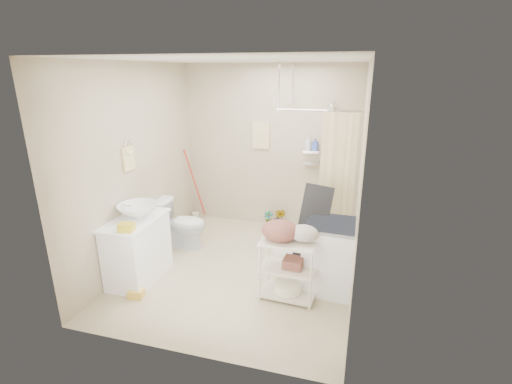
% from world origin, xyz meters
% --- Properties ---
extents(floor, '(3.20, 3.20, 0.00)m').
position_xyz_m(floor, '(0.00, 0.00, 0.00)').
color(floor, '#C5B893').
rests_on(floor, ground).
extents(ceiling, '(2.80, 3.20, 0.04)m').
position_xyz_m(ceiling, '(0.00, 0.00, 2.60)').
color(ceiling, silver).
rests_on(ceiling, ground).
extents(wall_back, '(2.80, 0.04, 2.60)m').
position_xyz_m(wall_back, '(0.00, 1.60, 1.30)').
color(wall_back, '#B9AA8F').
rests_on(wall_back, ground).
extents(wall_front, '(2.80, 0.04, 2.60)m').
position_xyz_m(wall_front, '(0.00, -1.60, 1.30)').
color(wall_front, '#B9AA8F').
rests_on(wall_front, ground).
extents(wall_left, '(0.04, 3.20, 2.60)m').
position_xyz_m(wall_left, '(-1.40, 0.00, 1.30)').
color(wall_left, '#B9AA8F').
rests_on(wall_left, ground).
extents(wall_right, '(0.04, 3.20, 2.60)m').
position_xyz_m(wall_right, '(1.40, 0.00, 1.30)').
color(wall_right, '#B9AA8F').
rests_on(wall_right, ground).
extents(vanity, '(0.52, 0.91, 0.79)m').
position_xyz_m(vanity, '(-1.16, -0.53, 0.39)').
color(vanity, white).
rests_on(vanity, ground).
extents(sink, '(0.53, 0.53, 0.17)m').
position_xyz_m(sink, '(-1.15, -0.46, 0.87)').
color(sink, silver).
rests_on(sink, vanity).
extents(counter_basket, '(0.19, 0.16, 0.09)m').
position_xyz_m(counter_basket, '(-1.05, -0.85, 0.83)').
color(counter_basket, gold).
rests_on(counter_basket, vanity).
extents(floor_basket, '(0.28, 0.24, 0.13)m').
position_xyz_m(floor_basket, '(-0.97, -0.93, 0.07)').
color(floor_basket, yellow).
rests_on(floor_basket, ground).
extents(toilet, '(0.72, 0.42, 0.72)m').
position_xyz_m(toilet, '(-1.04, 0.42, 0.36)').
color(toilet, silver).
rests_on(toilet, ground).
extents(mop, '(0.15, 0.15, 1.25)m').
position_xyz_m(mop, '(-1.29, 1.42, 0.62)').
color(mop, red).
rests_on(mop, ground).
extents(potted_plant_a, '(0.17, 0.13, 0.30)m').
position_xyz_m(potted_plant_a, '(0.04, 1.38, 0.15)').
color(potted_plant_a, brown).
rests_on(potted_plant_a, ground).
extents(potted_plant_b, '(0.23, 0.20, 0.37)m').
position_xyz_m(potted_plant_b, '(0.21, 1.39, 0.18)').
color(potted_plant_b, brown).
rests_on(potted_plant_b, ground).
extents(hanging_towel, '(0.28, 0.03, 0.42)m').
position_xyz_m(hanging_towel, '(-0.15, 1.58, 1.50)').
color(hanging_towel, beige).
rests_on(hanging_towel, wall_back).
extents(towel_ring, '(0.04, 0.22, 0.34)m').
position_xyz_m(towel_ring, '(-1.38, -0.20, 1.47)').
color(towel_ring, '#EADD8A').
rests_on(towel_ring, wall_left).
extents(tp_holder, '(0.08, 0.12, 0.14)m').
position_xyz_m(tp_holder, '(-1.36, 0.05, 0.72)').
color(tp_holder, white).
rests_on(tp_holder, wall_left).
extents(shower, '(1.10, 1.10, 2.10)m').
position_xyz_m(shower, '(0.85, 1.05, 1.05)').
color(shower, white).
rests_on(shower, ground).
extents(shampoo_bottle_a, '(0.09, 0.09, 0.21)m').
position_xyz_m(shampoo_bottle_a, '(0.62, 1.50, 1.43)').
color(shampoo_bottle_a, silver).
rests_on(shampoo_bottle_a, shower).
extents(shampoo_bottle_b, '(0.10, 0.10, 0.18)m').
position_xyz_m(shampoo_bottle_b, '(0.72, 1.53, 1.41)').
color(shampoo_bottle_b, '#3751AC').
rests_on(shampoo_bottle_b, shower).
extents(washing_machine, '(0.61, 0.62, 0.84)m').
position_xyz_m(washing_machine, '(1.14, -0.12, 0.42)').
color(washing_machine, white).
rests_on(washing_machine, ground).
extents(laundry_rack, '(0.64, 0.40, 0.85)m').
position_xyz_m(laundry_rack, '(0.71, -0.45, 0.43)').
color(laundry_rack, beige).
rests_on(laundry_rack, ground).
extents(ironing_board, '(0.36, 0.13, 1.23)m').
position_xyz_m(ironing_board, '(0.89, 0.02, 0.62)').
color(ironing_board, black).
rests_on(ironing_board, ground).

